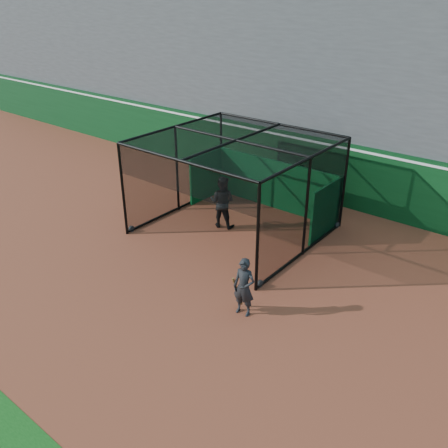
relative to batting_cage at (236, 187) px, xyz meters
The scene contains 6 objects.
ground 4.51m from the batting_cage, 76.73° to the right, with size 120.00×120.00×0.00m, color brown.
outfield_wall 4.52m from the batting_cage, 77.65° to the left, with size 50.00×0.50×2.50m.
grandstand 8.72m from the batting_cage, 83.27° to the left, with size 50.00×7.85×8.95m.
batting_cage is the anchor object (origin of this frame).
batter 0.88m from the batting_cage, behind, with size 0.92×0.71×1.88m, color black.
on_deck_player 4.89m from the batting_cage, 49.83° to the right, with size 0.65×0.48×1.62m.
Camera 1 is at (8.09, -7.80, 7.68)m, focal length 38.00 mm.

